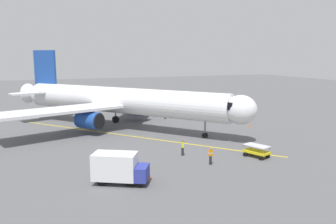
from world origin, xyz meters
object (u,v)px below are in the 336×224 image
object	(u,v)px
ground_crew_loader	(211,156)
safety_cone_nose_left	(149,176)
baggage_cart_portside	(257,151)
box_truck_near_nose	(120,168)
safety_cone_nose_right	(130,163)
ground_crew_marshaller	(183,147)
ground_crew_wing_walker	(165,114)
airplane	(119,101)
safety_cone_wing_port	(249,125)

from	to	relation	value
ground_crew_loader	safety_cone_nose_left	size ratio (longest dim) A/B	3.11
ground_crew_loader	baggage_cart_portside	size ratio (longest dim) A/B	0.58
box_truck_near_nose	safety_cone_nose_right	world-z (taller)	box_truck_near_nose
ground_crew_marshaller	ground_crew_wing_walker	xyz separation A→B (m)	(-6.01, -20.84, 0.00)
baggage_cart_portside	ground_crew_loader	bearing A→B (deg)	4.68
baggage_cart_portside	safety_cone_nose_right	xyz separation A→B (m)	(13.27, -2.18, -0.38)
ground_crew_wing_walker	airplane	bearing A→B (deg)	24.42
ground_crew_loader	safety_cone_nose_left	distance (m)	7.14
ground_crew_marshaller	ground_crew_wing_walker	size ratio (longest dim) A/B	1.00
airplane	safety_cone_nose_right	size ratio (longest dim) A/B	61.49
ground_crew_loader	safety_cone_nose_left	world-z (taller)	ground_crew_loader
safety_cone_nose_left	safety_cone_wing_port	distance (m)	26.25
airplane	baggage_cart_portside	size ratio (longest dim) A/B	11.53
box_truck_near_nose	safety_cone_nose_left	size ratio (longest dim) A/B	9.04
airplane	safety_cone_nose_right	world-z (taller)	airplane
safety_cone_nose_left	safety_cone_nose_right	xyz separation A→B (m)	(0.56, -4.27, 0.00)
safety_cone_wing_port	safety_cone_nose_left	bearing A→B (deg)	36.32
ground_crew_marshaller	safety_cone_wing_port	distance (m)	18.52
airplane	baggage_cart_portside	bearing A→B (deg)	116.17
baggage_cart_portside	safety_cone_wing_port	world-z (taller)	baggage_cart_portside
safety_cone_nose_left	ground_crew_wing_walker	bearing A→B (deg)	-113.86
ground_crew_loader	box_truck_near_nose	world-z (taller)	box_truck_near_nose
ground_crew_wing_walker	safety_cone_wing_port	distance (m)	14.38
safety_cone_nose_left	baggage_cart_portside	bearing A→B (deg)	-170.68
ground_crew_wing_walker	safety_cone_wing_port	world-z (taller)	ground_crew_wing_walker
safety_cone_wing_port	safety_cone_nose_right	bearing A→B (deg)	27.46
ground_crew_wing_walker	safety_cone_nose_right	size ratio (longest dim) A/B	3.11
ground_crew_marshaller	baggage_cart_portside	xyz separation A→B (m)	(-7.09, 3.39, -0.23)
airplane	safety_cone_nose_right	distance (m)	18.71
ground_crew_marshaller	box_truck_near_nose	world-z (taller)	box_truck_near_nose
airplane	safety_cone_wing_port	world-z (taller)	airplane
ground_crew_loader	baggage_cart_portside	xyz separation A→B (m)	(-5.78, -0.47, -0.23)
box_truck_near_nose	safety_cone_wing_port	xyz separation A→B (m)	(-23.77, -15.67, -1.11)
ground_crew_marshaller	ground_crew_loader	size ratio (longest dim) A/B	1.00
ground_crew_marshaller	box_truck_near_nose	xyz separation A→B (m)	(8.25, 5.60, 0.50)
ground_crew_wing_walker	baggage_cart_portside	xyz separation A→B (m)	(-1.08, 24.23, -0.23)
safety_cone_nose_right	ground_crew_marshaller	bearing A→B (deg)	-168.95
ground_crew_wing_walker	safety_cone_wing_port	size ratio (longest dim) A/B	3.11
safety_cone_nose_left	safety_cone_nose_right	size ratio (longest dim) A/B	1.00
airplane	safety_cone_wing_port	distance (m)	19.91
ground_crew_marshaller	baggage_cart_portside	world-z (taller)	ground_crew_marshaller
ground_crew_loader	ground_crew_marshaller	bearing A→B (deg)	-71.33
box_truck_near_nose	ground_crew_marshaller	bearing A→B (deg)	-145.83
ground_crew_wing_walker	safety_cone_nose_right	distance (m)	25.20
baggage_cart_portside	safety_cone_wing_port	xyz separation A→B (m)	(-8.43, -13.46, -0.38)
airplane	safety_cone_nose_right	xyz separation A→B (m)	(3.34, 18.03, -3.73)
ground_crew_loader	safety_cone_nose_right	world-z (taller)	ground_crew_loader
airplane	ground_crew_loader	xyz separation A→B (m)	(-4.14, 20.68, -3.12)
safety_cone_wing_port	baggage_cart_portside	bearing A→B (deg)	57.94
safety_cone_nose_left	safety_cone_wing_port	xyz separation A→B (m)	(-21.15, -15.55, 0.00)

